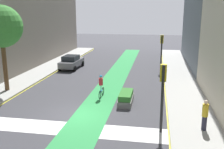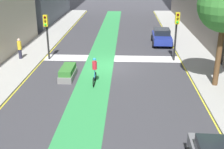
# 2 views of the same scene
# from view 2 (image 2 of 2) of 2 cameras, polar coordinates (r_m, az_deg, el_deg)

# --- Properties ---
(ground_plane) EXTENTS (120.00, 120.00, 0.00)m
(ground_plane) POSITION_cam_2_polar(r_m,az_deg,el_deg) (23.92, -0.24, 1.73)
(ground_plane) COLOR #38383D
(bike_lane_paint) EXTENTS (2.40, 60.00, 0.01)m
(bike_lane_paint) POSITION_cam_2_polar(r_m,az_deg,el_deg) (23.99, -2.62, 1.78)
(bike_lane_paint) COLOR #2D8C47
(bike_lane_paint) RESTS_ON ground_plane
(crosswalk_band) EXTENTS (12.00, 1.80, 0.01)m
(crosswalk_band) POSITION_cam_2_polar(r_m,az_deg,el_deg) (25.81, 0.01, 3.18)
(crosswalk_band) COLOR silver
(crosswalk_band) RESTS_ON ground_plane
(sidewalk_left) EXTENTS (3.00, 60.00, 0.15)m
(sidewalk_left) POSITION_cam_2_polar(r_m,az_deg,el_deg) (24.66, 17.44, 1.53)
(sidewalk_left) COLOR #9E9E99
(sidewalk_left) RESTS_ON ground_plane
(curb_stripe_left) EXTENTS (0.16, 60.00, 0.01)m
(curb_stripe_left) POSITION_cam_2_polar(r_m,az_deg,el_deg) (24.35, 14.01, 1.46)
(curb_stripe_left) COLOR yellow
(curb_stripe_left) RESTS_ON ground_plane
(sidewalk_right) EXTENTS (3.00, 60.00, 0.15)m
(sidewalk_right) POSITION_cam_2_polar(r_m,az_deg,el_deg) (25.42, -17.39, 2.10)
(sidewalk_right) COLOR #9E9E99
(sidewalk_right) RESTS_ON ground_plane
(curb_stripe_right) EXTENTS (0.16, 60.00, 0.01)m
(curb_stripe_right) POSITION_cam_2_polar(r_m,az_deg,el_deg) (24.96, -14.13, 1.92)
(curb_stripe_right) COLOR yellow
(curb_stripe_right) RESTS_ON ground_plane
(traffic_signal_near_right) EXTENTS (0.35, 0.52, 3.89)m
(traffic_signal_near_right) POSITION_cam_2_polar(r_m,az_deg,el_deg) (25.41, -12.73, 8.78)
(traffic_signal_near_right) COLOR black
(traffic_signal_near_right) RESTS_ON ground_plane
(traffic_signal_near_left) EXTENTS (0.35, 0.52, 4.16)m
(traffic_signal_near_left) POSITION_cam_2_polar(r_m,az_deg,el_deg) (25.04, 12.54, 9.04)
(traffic_signal_near_left) COLOR black
(traffic_signal_near_left) RESTS_ON ground_plane
(car_blue_left_near) EXTENTS (2.12, 4.25, 1.57)m
(car_blue_left_near) POSITION_cam_2_polar(r_m,az_deg,el_deg) (30.88, 9.71, 7.36)
(car_blue_left_near) COLOR navy
(car_blue_left_near) RESTS_ON ground_plane
(cyclist_in_lane) EXTENTS (0.32, 1.73, 1.86)m
(cyclist_in_lane) POSITION_cam_2_polar(r_m,az_deg,el_deg) (20.04, -3.44, 0.81)
(cyclist_in_lane) COLOR black
(cyclist_in_lane) RESTS_ON ground_plane
(pedestrian_sidewalk_right_a) EXTENTS (0.34, 0.34, 1.77)m
(pedestrian_sidewalk_right_a) POSITION_cam_2_polar(r_m,az_deg,el_deg) (26.28, -17.66, 4.91)
(pedestrian_sidewalk_right_a) COLOR #262638
(pedestrian_sidewalk_right_a) RESTS_ON sidewalk_right
(median_planter) EXTENTS (0.98, 2.54, 0.85)m
(median_planter) POSITION_cam_2_polar(r_m,az_deg,el_deg) (21.46, -8.68, 0.36)
(median_planter) COLOR slate
(median_planter) RESTS_ON ground_plane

